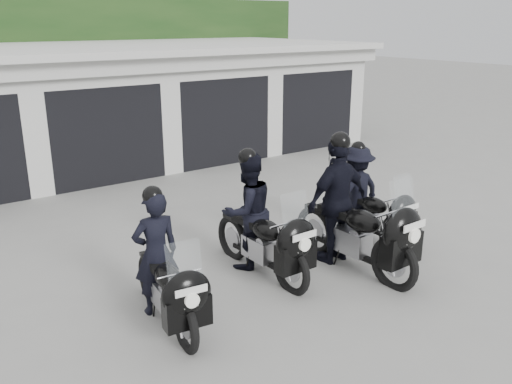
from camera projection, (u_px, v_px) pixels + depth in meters
ground at (250, 269)px, 8.17m from camera, size 80.00×80.00×0.00m
garage_block at (70, 108)px, 13.97m from camera, size 16.40×6.80×2.96m
background_vegetation at (30, 46)px, 17.53m from camera, size 20.00×3.90×5.80m
police_bike_a at (164, 270)px, 6.56m from camera, size 0.75×1.99×1.74m
police_bike_b at (255, 220)px, 7.91m from camera, size 0.86×2.18×1.89m
police_bike_c at (347, 210)px, 8.07m from camera, size 1.16×2.41×2.10m
police_bike_d at (362, 197)px, 9.16m from camera, size 1.04×1.97×1.71m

